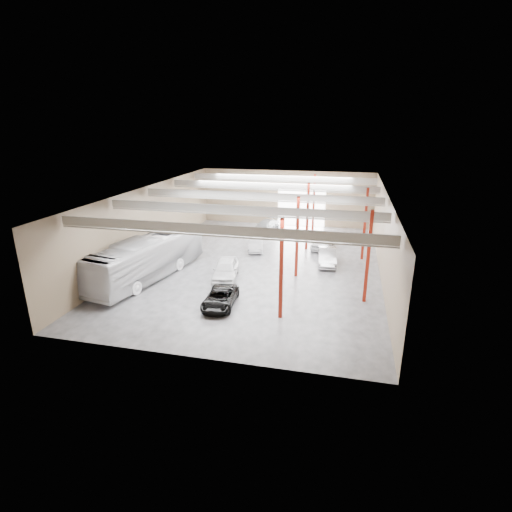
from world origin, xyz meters
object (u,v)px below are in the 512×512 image
at_px(car_right_near, 327,256).
at_px(car_right_far, 323,240).
at_px(car_row_a, 226,269).
at_px(car_row_c, 266,226).
at_px(coach_bus, 148,258).
at_px(black_sedan, 220,298).
at_px(car_row_b, 256,244).

xyz_separation_m(car_right_near, car_right_far, (-0.74, 5.20, 0.09)).
relative_size(car_row_a, car_row_c, 1.06).
bearing_deg(car_right_near, car_right_far, 92.86).
relative_size(coach_bus, car_row_a, 2.60).
bearing_deg(black_sedan, car_right_far, 64.80).
bearing_deg(coach_bus, car_right_far, 51.14).
height_order(car_row_c, car_right_near, car_right_near).
relative_size(car_row_c, car_right_far, 0.95).
bearing_deg(coach_bus, car_right_near, 35.44).
height_order(coach_bus, car_row_b, coach_bus).
height_order(coach_bus, car_row_c, coach_bus).
distance_m(car_row_a, car_row_b, 8.54).
distance_m(black_sedan, car_row_a, 5.35).
height_order(car_row_a, car_right_far, car_right_far).
relative_size(black_sedan, car_row_c, 0.96).
bearing_deg(black_sedan, car_row_a, 99.26).
relative_size(car_row_a, car_row_b, 1.19).
distance_m(coach_bus, black_sedan, 8.76).
bearing_deg(black_sedan, coach_bus, 148.81).
bearing_deg(car_row_c, car_right_near, -35.45).
distance_m(black_sedan, car_row_b, 13.72).
bearing_deg(car_right_far, car_right_near, -75.58).
bearing_deg(car_row_c, car_right_far, -18.30).
distance_m(car_row_c, car_right_far, 8.92).
relative_size(car_right_near, car_right_far, 0.92).
xyz_separation_m(car_row_b, car_row_c, (-0.50, 7.50, -0.01)).
relative_size(coach_bus, black_sedan, 2.87).
bearing_deg(car_right_far, black_sedan, -104.93).
bearing_deg(black_sedan, car_right_near, 53.37).
bearing_deg(car_row_c, coach_bus, -94.73).
bearing_deg(coach_bus, car_row_a, 20.83).
bearing_deg(car_row_b, car_row_a, -104.94).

